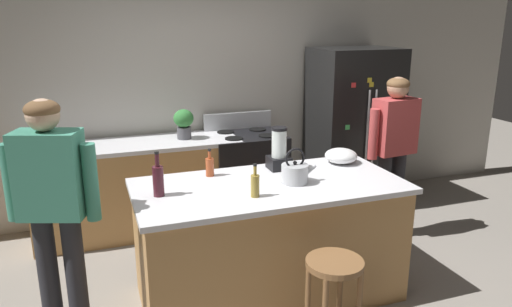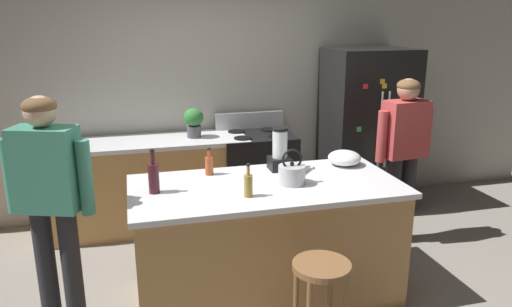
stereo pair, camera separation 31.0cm
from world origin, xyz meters
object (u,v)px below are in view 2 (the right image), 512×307
Objects in this scene: bar_stool at (321,285)px; blender_appliance at (280,152)px; kitchen_island at (266,241)px; person_by_island_left at (50,194)px; bottle_wine at (154,177)px; mixing_bowl at (344,158)px; bottle_cooking_sauce at (209,165)px; refrigerator at (366,131)px; stove_range at (256,175)px; person_by_sink_right at (404,146)px; potted_plant at (194,121)px; bottle_vinegar at (248,185)px; tea_kettle at (292,174)px.

blender_appliance is (0.07, 1.10, 0.55)m from bar_stool.
kitchen_island is 0.71m from blender_appliance.
person_by_island_left is 4.77× the size of blender_appliance.
bottle_wine is 1.16× the size of mixing_bowl.
kitchen_island is at bearing -40.83° from bottle_cooking_sauce.
person_by_island_left is 1.72m from blender_appliance.
refrigerator is at bearing 40.77° from blender_appliance.
person_by_sink_right is at bearing -38.59° from stove_range.
bottle_cooking_sauce is at bearing 113.99° from bar_stool.
stove_range is at bearing 60.02° from bottle_cooking_sauce.
person_by_sink_right is at bearing 45.46° from bar_stool.
refrigerator is 5.95× the size of potted_plant.
refrigerator reaches higher than person_by_sink_right.
bar_stool is at bearing -41.03° from bottle_wine.
blender_appliance is 0.56m from mixing_bowl.
kitchen_island is 1.57m from person_by_island_left.
person_by_island_left reaches higher than bottle_cooking_sauce.
bottle_vinegar is 0.57m from bottle_cooking_sauce.
refrigerator is at bearing 31.15° from bottle_cooking_sauce.
mixing_bowl is (-0.83, -1.21, 0.09)m from refrigerator.
mixing_bowl is (0.43, -1.24, 0.51)m from stove_range.
potted_plant is at bearing 72.38° from bottle_wine.
stove_range is 2.45m from person_by_island_left.
blender_appliance is (0.20, 0.31, 0.61)m from kitchen_island.
person_by_sink_right is at bearing 26.09° from tea_kettle.
bottle_cooking_sauce is (-1.86, -0.27, 0.04)m from person_by_sink_right.
person_by_island_left is (-3.06, -1.54, 0.11)m from refrigerator.
refrigerator is 1.91m from potted_plant.
person_by_island_left is 1.30m from bottle_vinegar.
mixing_bowl is at bearing -124.27° from refrigerator.
tea_kettle is (-1.31, -0.64, 0.04)m from person_by_sink_right.
mixing_bowl is (0.63, 1.08, 0.46)m from bar_stool.
tea_kettle reaches higher than stove_range.
blender_appliance is at bearing 177.79° from mixing_bowl.
bottle_vinegar is 0.41m from tea_kettle.
bottle_vinegar reaches higher than stove_range.
bar_stool is at bearing -94.41° from tea_kettle.
person_by_sink_right reaches higher than tea_kettle.
person_by_sink_right is at bearing 22.56° from mixing_bowl.
tea_kettle is (1.66, -0.00, 0.00)m from person_by_island_left.
blender_appliance reaches higher than kitchen_island.
refrigerator is 2.28m from bottle_cooking_sauce.
bottle_vinegar is (0.13, -1.77, -0.09)m from potted_plant.
potted_plant reaches higher than bottle_cooking_sauce.
person_by_sink_right is 5.81× the size of mixing_bowl.
refrigerator is at bearing 57.61° from bar_stool.
refrigerator is at bearing 31.78° from bottle_wine.
stove_range is 0.67× the size of person_by_island_left.
stove_range is 1.90m from bottle_vinegar.
blender_appliance is 1.05m from bottle_wine.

